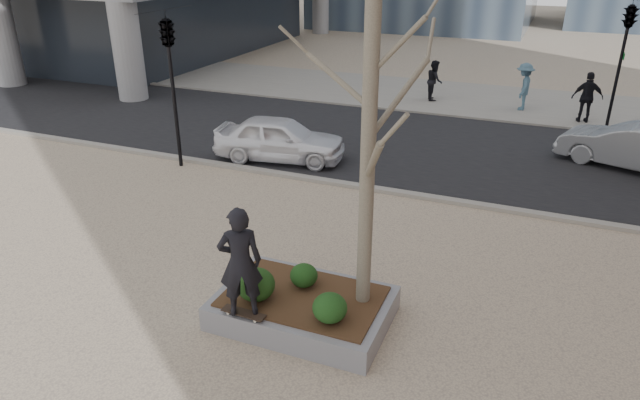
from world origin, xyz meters
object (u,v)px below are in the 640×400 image
at_px(skateboarder, 240,262).
at_px(skateboard, 244,314).
at_px(planter, 303,308).
at_px(police_car, 280,138).

bearing_deg(skateboarder, skateboard, 180.00).
xyz_separation_m(planter, skateboarder, (-0.69, -0.88, 1.26)).
bearing_deg(planter, police_car, 118.83).
height_order(skateboarder, police_car, skateboarder).
xyz_separation_m(skateboard, police_car, (-3.25, 8.04, 0.21)).
bearing_deg(police_car, planter, -160.46).
xyz_separation_m(planter, police_car, (-3.94, 7.16, 0.47)).
bearing_deg(skateboarder, planter, -159.44).
relative_size(skateboard, skateboarder, 0.41).
distance_m(skateboard, skateboarder, 1.00).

